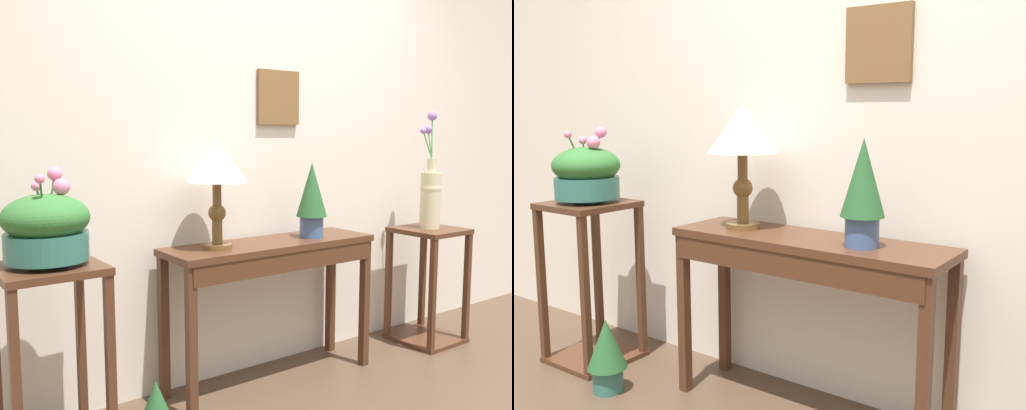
{
  "view_description": "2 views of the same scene",
  "coord_description": "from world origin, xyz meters",
  "views": [
    {
      "loc": [
        -1.97,
        -1.19,
        1.34
      ],
      "look_at": [
        -0.23,
        1.25,
        0.99
      ],
      "focal_mm": 39.95,
      "sensor_mm": 36.0,
      "label": 1
    },
    {
      "loc": [
        1.15,
        -0.84,
        1.31
      ],
      "look_at": [
        -0.31,
        1.19,
        0.91
      ],
      "focal_mm": 42.04,
      "sensor_mm": 36.0,
      "label": 2
    }
  ],
  "objects": [
    {
      "name": "potted_plant_floor",
      "position": [
        -1.01,
        0.87,
        0.2
      ],
      "size": [
        0.18,
        0.18,
        0.36
      ],
      "color": "#2D665B",
      "rests_on": "ground"
    },
    {
      "name": "potted_plant_on_console",
      "position": [
        0.12,
        1.2,
        1.02
      ],
      "size": [
        0.17,
        0.17,
        0.42
      ],
      "color": "#3D5684",
      "rests_on": "console_table"
    },
    {
      "name": "pedestal_stand_left",
      "position": [
        -1.36,
        1.07,
        0.42
      ],
      "size": [
        0.4,
        0.4,
        0.85
      ],
      "color": "#472819",
      "rests_on": "ground"
    },
    {
      "name": "back_wall_with_art",
      "position": [
        0.0,
        1.5,
        1.4
      ],
      "size": [
        9.0,
        0.13,
        2.8
      ],
      "color": "beige",
      "rests_on": "ground"
    },
    {
      "name": "table_lamp",
      "position": [
        -0.48,
        1.23,
        1.2
      ],
      "size": [
        0.31,
        0.31,
        0.55
      ],
      "color": "brown",
      "rests_on": "console_table"
    },
    {
      "name": "planter_bowl_wide_left",
      "position": [
        -1.36,
        1.07,
        1.0
      ],
      "size": [
        0.34,
        0.34,
        0.38
      ],
      "color": "#2D665B",
      "rests_on": "pedestal_stand_left"
    },
    {
      "name": "console_table",
      "position": [
        -0.14,
        1.21,
        0.66
      ],
      "size": [
        1.22,
        0.35,
        0.79
      ],
      "color": "#472819",
      "rests_on": "ground"
    }
  ]
}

